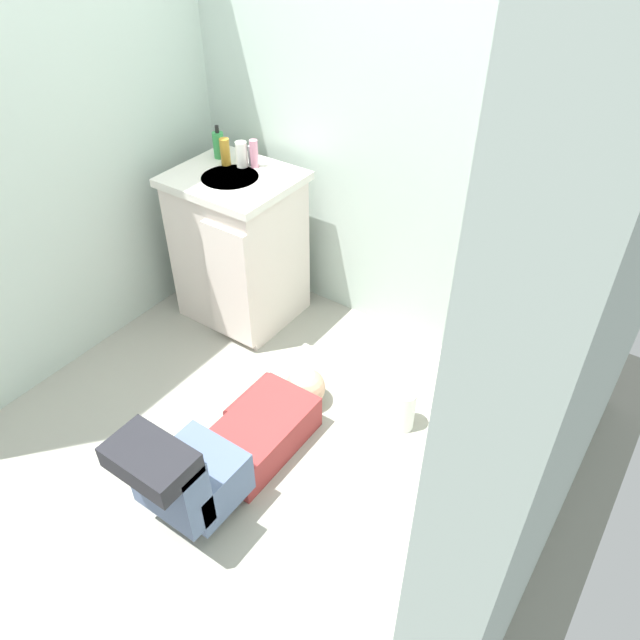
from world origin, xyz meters
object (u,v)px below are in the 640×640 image
(bottle_amber, at_px, (225,152))
(bottle_pink, at_px, (254,154))
(toilet, at_px, (505,352))
(soap_dispenser, at_px, (219,145))
(toiletry_bag, at_px, (561,265))
(tissue_box, at_px, (523,254))
(person_plumber, at_px, (230,447))
(toilet_paper_roll, at_px, (462,553))
(bottle_white, at_px, (242,154))
(faucet, at_px, (250,156))
(vanity_cabinet, at_px, (239,247))
(paper_towel_roll, at_px, (403,409))

(bottle_amber, height_order, bottle_pink, bottle_pink)
(toilet, distance_m, soap_dispenser, 1.72)
(toiletry_bag, bearing_deg, tissue_box, 180.00)
(person_plumber, bearing_deg, toilet_paper_roll, 11.02)
(toilet_paper_roll, bearing_deg, soap_dispenser, 155.55)
(soap_dispenser, distance_m, bottle_white, 0.16)
(bottle_white, bearing_deg, faucet, 52.87)
(vanity_cabinet, bearing_deg, bottle_pink, 79.90)
(toiletry_bag, distance_m, bottle_amber, 1.66)
(bottle_white, xyz_separation_m, paper_towel_roll, (1.17, -0.36, -0.78))
(toilet, relative_size, soap_dispenser, 4.52)
(faucet, relative_size, toiletry_bag, 0.81)
(vanity_cabinet, height_order, person_plumber, vanity_cabinet)
(faucet, height_order, person_plumber, faucet)
(toiletry_bag, height_order, bottle_pink, bottle_pink)
(paper_towel_roll, bearing_deg, bottle_white, 162.73)
(paper_towel_roll, bearing_deg, toiletry_bag, 45.35)
(vanity_cabinet, distance_m, toilet_paper_roll, 1.83)
(paper_towel_roll, bearing_deg, bottle_pink, 160.54)
(toilet, xyz_separation_m, paper_towel_roll, (-0.30, -0.32, -0.26))
(bottle_white, bearing_deg, toilet, -1.73)
(bottle_amber, height_order, bottle_white, bottle_amber)
(bottle_pink, distance_m, paper_towel_roll, 1.42)
(vanity_cabinet, relative_size, bottle_white, 6.56)
(tissue_box, xyz_separation_m, bottle_amber, (-1.51, -0.08, 0.09))
(bottle_pink, height_order, paper_towel_roll, bottle_pink)
(vanity_cabinet, distance_m, faucet, 0.47)
(bottle_amber, bearing_deg, faucet, 31.10)
(person_plumber, xyz_separation_m, tissue_box, (0.70, 1.05, 0.62))
(tissue_box, distance_m, toilet_paper_roll, 1.17)
(vanity_cabinet, relative_size, toiletry_bag, 6.61)
(person_plumber, height_order, bottle_pink, bottle_pink)
(vanity_cabinet, height_order, toilet_paper_roll, vanity_cabinet)
(bottle_amber, distance_m, bottle_white, 0.09)
(vanity_cabinet, height_order, bottle_white, bottle_white)
(person_plumber, xyz_separation_m, bottle_white, (-0.72, 1.01, 0.71))
(toiletry_bag, xyz_separation_m, bottle_white, (-1.58, -0.05, 0.08))
(person_plumber, distance_m, toiletry_bag, 1.49)
(vanity_cabinet, xyz_separation_m, toiletry_bag, (1.55, 0.16, 0.39))
(toilet, distance_m, bottle_pink, 1.51)
(soap_dispenser, height_order, bottle_white, soap_dispenser)
(vanity_cabinet, xyz_separation_m, bottle_amber, (-0.11, 0.08, 0.47))
(toilet, distance_m, faucet, 1.53)
(person_plumber, bearing_deg, bottle_white, 125.63)
(toilet, xyz_separation_m, bottle_white, (-1.47, 0.04, 0.51))
(bottle_white, bearing_deg, paper_towel_roll, -17.27)
(toiletry_bag, xyz_separation_m, paper_towel_roll, (-0.40, -0.41, -0.70))
(bottle_white, bearing_deg, toiletry_bag, 1.68)
(toilet, xyz_separation_m, faucet, (-1.44, 0.08, 0.50))
(person_plumber, xyz_separation_m, toilet_paper_roll, (0.95, 0.19, -0.13))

